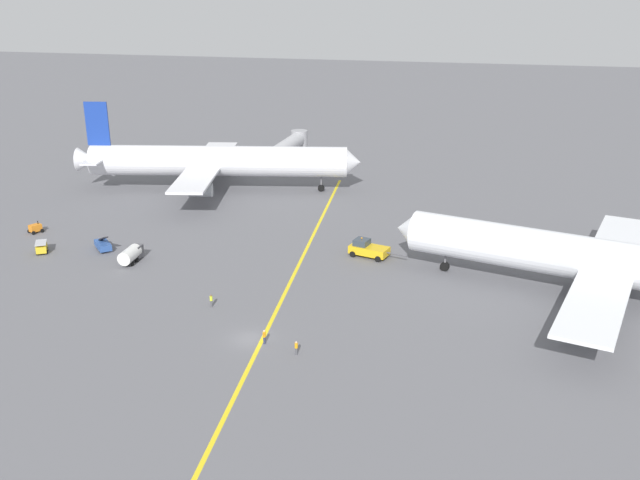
# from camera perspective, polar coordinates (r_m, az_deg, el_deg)

# --- Properties ---
(ground_plane) EXTENTS (600.00, 600.00, 0.00)m
(ground_plane) POSITION_cam_1_polar(r_m,az_deg,el_deg) (82.66, -5.66, -7.94)
(ground_plane) COLOR slate
(taxiway_stripe) EXTENTS (9.65, 119.69, 0.01)m
(taxiway_stripe) POSITION_cam_1_polar(r_m,az_deg,el_deg) (90.96, -3.24, -5.12)
(taxiway_stripe) COLOR yellow
(taxiway_stripe) RESTS_ON ground
(airliner_at_gate_left) EXTENTS (55.10, 39.86, 17.15)m
(airliner_at_gate_left) POSITION_cam_1_polar(r_m,az_deg,el_deg) (139.62, -8.32, 6.28)
(airliner_at_gate_left) COLOR silver
(airliner_at_gate_left) RESTS_ON ground
(airliner_being_pushed) EXTENTS (52.44, 44.73, 16.03)m
(airliner_being_pushed) POSITION_cam_1_polar(r_m,az_deg,el_deg) (96.86, 21.11, -1.54)
(airliner_being_pushed) COLOR white
(airliner_being_pushed) RESTS_ON ground
(pushback_tug) EXTENTS (8.99, 4.29, 2.82)m
(pushback_tug) POSITION_cam_1_polar(r_m,az_deg,el_deg) (105.80, 3.88, -0.71)
(pushback_tug) COLOR gold
(pushback_tug) RESTS_ON ground
(gse_baggage_cart_near_cluster) EXTENTS (2.72, 3.15, 1.71)m
(gse_baggage_cart_near_cluster) POSITION_cam_1_polar(r_m,az_deg,el_deg) (115.00, -21.48, -0.56)
(gse_baggage_cart_near_cluster) COLOR gold
(gse_baggage_cart_near_cluster) RESTS_ON ground
(gse_gpu_cart_small) EXTENTS (2.39, 2.60, 1.90)m
(gse_gpu_cart_small) POSITION_cam_1_polar(r_m,az_deg,el_deg) (124.58, -21.90, 0.90)
(gse_gpu_cart_small) COLOR orange
(gse_gpu_cart_small) RESTS_ON ground
(gse_belt_loader_portside) EXTENTS (4.24, 4.47, 3.02)m
(gse_belt_loader_portside) POSITION_cam_1_polar(r_m,az_deg,el_deg) (113.18, -17.05, -0.37)
(gse_belt_loader_portside) COLOR #2D5199
(gse_belt_loader_portside) RESTS_ON ground
(gse_fuel_bowser_stubby) EXTENTS (2.14, 4.97, 2.40)m
(gse_fuel_bowser_stubby) POSITION_cam_1_polar(r_m,az_deg,el_deg) (106.83, -14.93, -1.08)
(gse_fuel_bowser_stubby) COLOR silver
(gse_fuel_bowser_stubby) RESTS_ON ground
(ground_crew_marshaller_foreground) EXTENTS (0.36, 0.36, 1.70)m
(ground_crew_marshaller_foreground) POSITION_cam_1_polar(r_m,az_deg,el_deg) (90.61, -8.74, -4.82)
(ground_crew_marshaller_foreground) COLOR #4C4C51
(ground_crew_marshaller_foreground) RESTS_ON ground
(ground_crew_ramp_agent_by_cones) EXTENTS (0.36, 0.50, 1.72)m
(ground_crew_ramp_agent_by_cones) POSITION_cam_1_polar(r_m,az_deg,el_deg) (81.15, -4.50, -7.75)
(ground_crew_ramp_agent_by_cones) COLOR #2D3351
(ground_crew_ramp_agent_by_cones) RESTS_ON ground
(ground_crew_wing_walker_right) EXTENTS (0.36, 0.36, 1.63)m
(ground_crew_wing_walker_right) POSITION_cam_1_polar(r_m,az_deg,el_deg) (78.79, -1.92, -8.65)
(ground_crew_wing_walker_right) COLOR #4C4C51
(ground_crew_wing_walker_right) RESTS_ON ground
(jet_bridge) EXTENTS (4.31, 19.05, 6.04)m
(jet_bridge) POSITION_cam_1_polar(r_m,az_deg,el_deg) (160.53, -2.39, 7.72)
(jet_bridge) COLOR #B7B7BC
(jet_bridge) RESTS_ON ground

